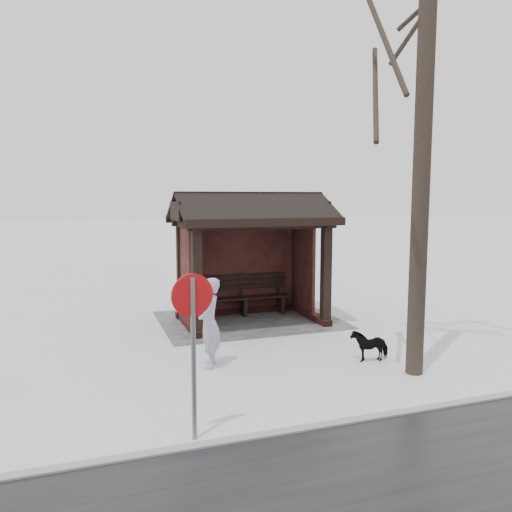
{
  "coord_description": "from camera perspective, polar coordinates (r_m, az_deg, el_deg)",
  "views": [
    {
      "loc": [
        3.69,
        11.04,
        2.96
      ],
      "look_at": [
        0.16,
        0.8,
        1.68
      ],
      "focal_mm": 35.0,
      "sensor_mm": 36.0,
      "label": 1
    }
  ],
  "objects": [
    {
      "name": "pedestrian",
      "position": [
        8.78,
        -5.34,
        -7.62
      ],
      "size": [
        0.55,
        0.67,
        1.58
      ],
      "primitive_type": "imported",
      "rotation": [
        0.0,
        0.0,
        1.23
      ],
      "color": "#AA9BB6",
      "rests_on": "ground"
    },
    {
      "name": "kerb",
      "position": [
        7.27,
        14.02,
        -17.39
      ],
      "size": [
        120.0,
        0.15,
        0.06
      ],
      "primitive_type": "cube",
      "color": "gray",
      "rests_on": "ground"
    },
    {
      "name": "trampled_patch",
      "position": [
        12.19,
        -0.83,
        -7.29
      ],
      "size": [
        4.2,
        3.2,
        0.02
      ],
      "primitive_type": "cube",
      "color": "gray",
      "rests_on": "ground"
    },
    {
      "name": "ground",
      "position": [
        12.0,
        -0.53,
        -7.55
      ],
      "size": [
        120.0,
        120.0,
        0.0
      ],
      "primitive_type": "plane",
      "color": "silver",
      "rests_on": "ground"
    },
    {
      "name": "road_sign",
      "position": [
        6.07,
        -7.25,
        -7.15
      ],
      "size": [
        0.52,
        0.12,
        2.06
      ],
      "rotation": [
        0.0,
        0.0,
        0.14
      ],
      "color": "slate",
      "rests_on": "ground"
    },
    {
      "name": "bus_shelter",
      "position": [
        11.81,
        -0.78,
        2.87
      ],
      "size": [
        3.6,
        2.4,
        3.09
      ],
      "color": "#381514",
      "rests_on": "ground"
    },
    {
      "name": "dog",
      "position": [
        9.47,
        12.86,
        -9.89
      ],
      "size": [
        0.69,
        0.36,
        0.56
      ],
      "primitive_type": "imported",
      "rotation": [
        0.0,
        0.0,
        1.48
      ],
      "color": "black",
      "rests_on": "ground"
    }
  ]
}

